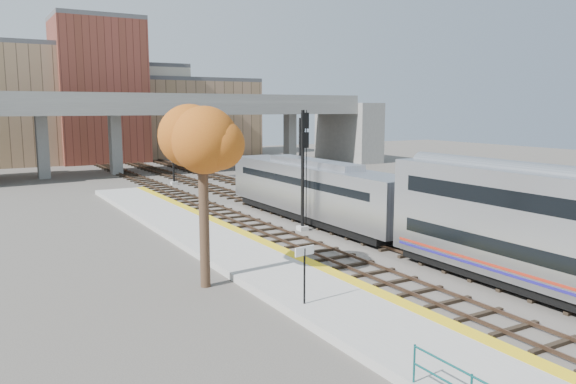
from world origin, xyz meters
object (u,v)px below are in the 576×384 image
signal_mast_far (173,151)px  car_a (310,180)px  locomotive (313,189)px  signal_mast_near (303,170)px  car_b (311,175)px  tree (202,144)px  signal_mast_mid (300,164)px  car_c (315,169)px

signal_mast_far → car_a: signal_mast_far is taller
locomotive → car_a: 18.08m
signal_mast_near → car_b: size_ratio=2.29×
locomotive → tree: 15.75m
signal_mast_mid → car_b: signal_mast_mid is taller
signal_mast_far → locomotive: bearing=-84.8°
signal_mast_far → car_c: 18.11m
car_c → car_a: bearing=-110.5°
signal_mast_near → signal_mast_mid: signal_mast_near is taller
car_a → car_c: size_ratio=0.83×
signal_mast_near → car_b: 25.44m
signal_mast_far → signal_mast_mid: bearing=-77.4°
signal_mast_mid → tree: 20.29m
signal_mast_near → car_a: 21.13m
car_b → car_c: size_ratio=0.86×
signal_mast_mid → tree: size_ratio=0.83×
tree → car_a: size_ratio=2.62×
tree → car_c: bearing=50.7°
signal_mast_far → car_b: signal_mast_far is taller
locomotive → signal_mast_near: signal_mast_near is taller
signal_mast_far → car_b: (13.97, -4.32, -2.88)m
locomotive → signal_mast_near: 3.38m
signal_mast_far → car_c: signal_mast_far is taller
signal_mast_far → car_b: size_ratio=2.08×
car_a → car_b: 4.36m
tree → car_c: tree is taller
signal_mast_mid → tree: tree is taller
locomotive → signal_mast_near: size_ratio=2.47×
car_b → car_c: bearing=47.7°
locomotive → signal_mast_far: (-2.10, 23.26, 1.19)m
car_b → signal_mast_mid: bearing=-130.7°
car_a → car_c: 10.83m
locomotive → car_c: locomotive is taller
signal_mast_near → tree: (-9.73, -7.53, 2.39)m
car_c → signal_mast_near: bearing=-109.1°
signal_mast_near → tree: bearing=-142.3°
signal_mast_mid → signal_mast_far: bearing=102.6°
signal_mast_mid → car_c: 23.74m
tree → car_a: bearing=49.5°
signal_mast_mid → car_b: bearing=54.7°
tree → car_b: 37.52m
signal_mast_mid → car_a: signal_mast_mid is taller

